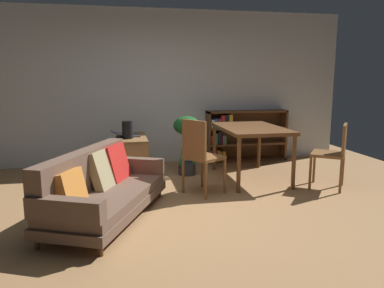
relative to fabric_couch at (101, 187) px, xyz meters
name	(u,v)px	position (x,y,z in m)	size (l,w,h in m)	color
ground_plane	(185,213)	(0.92, -0.07, -0.34)	(8.16, 8.16, 0.00)	#A87A4C
back_wall_panel	(158,88)	(0.92, 2.63, 1.01)	(6.80, 0.10, 2.70)	silver
fabric_couch	(101,187)	(0.00, 0.00, 0.00)	(1.42, 1.96, 0.74)	#56351E
media_console	(132,157)	(0.39, 1.74, -0.04)	(0.46, 1.02, 0.62)	olive
open_laptop	(127,135)	(0.32, 1.79, 0.30)	(0.47, 0.35, 0.10)	#333338
desk_speaker	(127,130)	(0.34, 1.58, 0.41)	(0.16, 0.16, 0.27)	black
potted_floor_plant	(187,136)	(1.25, 1.63, 0.29)	(0.43, 0.42, 0.93)	#333338
dining_table	(251,132)	(2.15, 1.21, 0.38)	(0.89, 1.40, 0.80)	brown
dining_chair_near	(200,153)	(1.24, 0.59, 0.22)	(0.59, 0.60, 1.00)	brown
dining_chair_far	(334,151)	(3.11, 0.51, 0.19)	(0.61, 0.61, 0.91)	brown
bookshelf	(240,135)	(2.42, 2.47, 0.13)	(1.50, 0.28, 0.93)	#56351E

